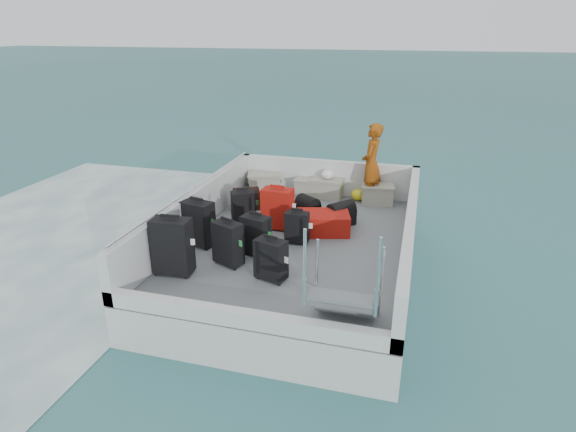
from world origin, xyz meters
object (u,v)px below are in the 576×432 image
Objects in this scene: crate_2 at (327,189)px; crate_3 at (377,195)px; suitcase_6 at (271,260)px; suitcase_7 at (297,228)px; suitcase_0 at (172,247)px; suitcase_8 at (323,223)px; suitcase_1 at (198,224)px; suitcase_5 at (278,209)px; crate_1 at (310,188)px; suitcase_2 at (243,208)px; suitcase_4 at (256,236)px; suitcase_3 at (228,244)px; passenger at (371,164)px; crate_0 at (265,184)px.

crate_3 is (1.00, -0.10, -0.01)m from crate_2.
suitcase_6 is 1.13× the size of suitcase_7.
suitcase_6 is at bearing -107.50° from crate_3.
crate_2 is (1.42, 3.70, -0.22)m from suitcase_0.
suitcase_1 is at bearing 104.25° from suitcase_8.
crate_2 is 1.01m from crate_3.
suitcase_0 reaches higher than suitcase_5.
crate_1 is at bearing 111.78° from suitcase_6.
suitcase_2 is 1.12× the size of suitcase_7.
suitcase_5 reaches higher than suitcase_6.
suitcase_8 is (1.69, 1.95, -0.23)m from suitcase_0.
suitcase_2 reaches higher than crate_2.
crate_3 is at bearing 75.91° from suitcase_4.
suitcase_7 is 2.29m from crate_1.
suitcase_3 is at bearing -98.65° from suitcase_5.
crate_2 is (0.07, 3.50, -0.11)m from suitcase_6.
suitcase_2 is at bearing 137.89° from suitcase_6.
suitcase_4 is (0.28, 0.40, -0.02)m from suitcase_3.
passenger is at bearing -34.28° from suitcase_8.
crate_3 is (2.30, -0.05, -0.02)m from crate_0.
suitcase_4 is (0.90, 0.86, -0.10)m from suitcase_0.
suitcase_1 is 3.13m from crate_2.
passenger reaches higher than suitcase_0.
suitcase_0 is at bearing -121.42° from suitcase_4.
suitcase_5 is 0.80m from suitcase_8.
passenger reaches higher than suitcase_2.
suitcase_0 is 0.95m from suitcase_1.
suitcase_3 is 1.49m from suitcase_5.
suitcase_2 is 2.63m from passenger.
suitcase_5 is 2.22m from passenger.
suitcase_0 is at bearing -112.70° from suitcase_5.
suitcase_7 is 0.81× the size of crate_0.
suitcase_0 is 1.40× the size of crate_3.
suitcase_4 is (0.62, -1.11, 0.02)m from suitcase_2.
crate_3 is 0.37× the size of passenger.
suitcase_3 is 0.77m from suitcase_6.
suitcase_0 reaches higher than suitcase_7.
suitcase_1 is 1.39m from suitcase_5.
crate_2 is at bearing 174.47° from crate_3.
suitcase_4 is at bearing 78.08° from suitcase_3.
suitcase_4 is at bearing 140.79° from suitcase_6.
suitcase_7 is at bearing -90.83° from crate_2.
suitcase_1 is 1.17× the size of suitcase_4.
suitcase_7 reaches higher than crate_3.
suitcase_8 is at bearing 95.92° from suitcase_6.
suitcase_1 is at bearing -118.33° from crate_2.
suitcase_0 is 1.40× the size of suitcase_2.
suitcase_2 is 1.00× the size of crate_3.
suitcase_1 is at bearing -162.32° from suitcase_7.
passenger is (-0.15, 0.04, 0.60)m from crate_3.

